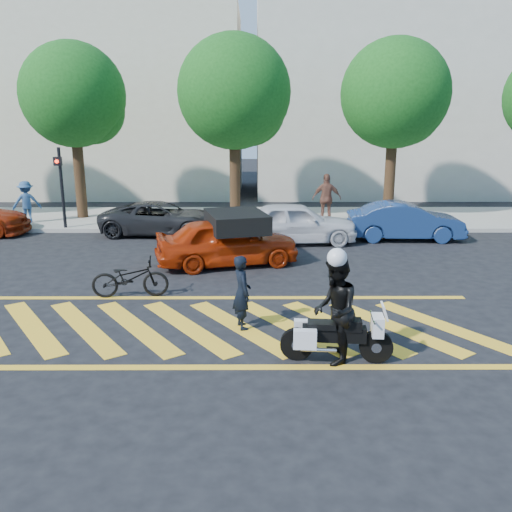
{
  "coord_description": "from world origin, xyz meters",
  "views": [
    {
      "loc": [
        0.81,
        -10.77,
        4.39
      ],
      "look_at": [
        0.85,
        1.97,
        1.05
      ],
      "focal_mm": 38.0,
      "sensor_mm": 36.0,
      "label": 1
    }
  ],
  "objects_px": {
    "officer_bike": "(242,292)",
    "police_motorcycle": "(335,336)",
    "bicycle": "(130,278)",
    "parked_right": "(405,221)",
    "parked_mid_left": "(161,218)",
    "parked_mid_right": "(296,223)",
    "officer_moto": "(335,310)",
    "red_convertible": "(227,242)"
  },
  "relations": [
    {
      "from": "bicycle",
      "to": "red_convertible",
      "type": "relative_size",
      "value": 0.44
    },
    {
      "from": "police_motorcycle",
      "to": "parked_mid_left",
      "type": "height_order",
      "value": "parked_mid_left"
    },
    {
      "from": "red_convertible",
      "to": "parked_right",
      "type": "xyz_separation_m",
      "value": [
        6.23,
        3.38,
        -0.05
      ]
    },
    {
      "from": "officer_bike",
      "to": "parked_right",
      "type": "distance_m",
      "value": 10.08
    },
    {
      "from": "officer_bike",
      "to": "red_convertible",
      "type": "bearing_deg",
      "value": -11.0
    },
    {
      "from": "parked_mid_right",
      "to": "officer_moto",
      "type": "bearing_deg",
      "value": 176.36
    },
    {
      "from": "red_convertible",
      "to": "parked_mid_right",
      "type": "distance_m",
      "value": 3.66
    },
    {
      "from": "parked_mid_right",
      "to": "officer_bike",
      "type": "bearing_deg",
      "value": 164.04
    },
    {
      "from": "bicycle",
      "to": "parked_mid_left",
      "type": "distance_m",
      "value": 7.21
    },
    {
      "from": "officer_bike",
      "to": "police_motorcycle",
      "type": "bearing_deg",
      "value": -150.29
    },
    {
      "from": "bicycle",
      "to": "parked_mid_right",
      "type": "distance_m",
      "value": 7.36
    },
    {
      "from": "officer_moto",
      "to": "red_convertible",
      "type": "relative_size",
      "value": 0.47
    },
    {
      "from": "parked_mid_left",
      "to": "parked_mid_right",
      "type": "distance_m",
      "value": 5.16
    },
    {
      "from": "bicycle",
      "to": "red_convertible",
      "type": "height_order",
      "value": "red_convertible"
    },
    {
      "from": "officer_bike",
      "to": "parked_mid_left",
      "type": "bearing_deg",
      "value": 2.04
    },
    {
      "from": "police_motorcycle",
      "to": "red_convertible",
      "type": "xyz_separation_m",
      "value": [
        -2.27,
        6.55,
        0.23
      ]
    },
    {
      "from": "police_motorcycle",
      "to": "parked_mid_right",
      "type": "bearing_deg",
      "value": 95.14
    },
    {
      "from": "red_convertible",
      "to": "parked_mid_left",
      "type": "height_order",
      "value": "red_convertible"
    },
    {
      "from": "officer_bike",
      "to": "officer_moto",
      "type": "height_order",
      "value": "officer_moto"
    },
    {
      "from": "parked_mid_right",
      "to": "parked_right",
      "type": "height_order",
      "value": "parked_mid_right"
    },
    {
      "from": "police_motorcycle",
      "to": "red_convertible",
      "type": "distance_m",
      "value": 6.94
    },
    {
      "from": "officer_moto",
      "to": "parked_right",
      "type": "height_order",
      "value": "officer_moto"
    },
    {
      "from": "red_convertible",
      "to": "parked_mid_right",
      "type": "relative_size",
      "value": 1.0
    },
    {
      "from": "police_motorcycle",
      "to": "parked_mid_left",
      "type": "bearing_deg",
      "value": 119.79
    },
    {
      "from": "bicycle",
      "to": "parked_right",
      "type": "height_order",
      "value": "parked_right"
    },
    {
      "from": "parked_right",
      "to": "police_motorcycle",
      "type": "bearing_deg",
      "value": 159.98
    },
    {
      "from": "parked_mid_left",
      "to": "officer_moto",
      "type": "bearing_deg",
      "value": -151.64
    },
    {
      "from": "parked_mid_left",
      "to": "officer_bike",
      "type": "bearing_deg",
      "value": -156.83
    },
    {
      "from": "parked_right",
      "to": "bicycle",
      "type": "bearing_deg",
      "value": 128.33
    },
    {
      "from": "officer_moto",
      "to": "parked_mid_left",
      "type": "relative_size",
      "value": 0.44
    },
    {
      "from": "police_motorcycle",
      "to": "officer_moto",
      "type": "height_order",
      "value": "officer_moto"
    },
    {
      "from": "bicycle",
      "to": "police_motorcycle",
      "type": "height_order",
      "value": "bicycle"
    },
    {
      "from": "officer_moto",
      "to": "parked_mid_left",
      "type": "distance_m",
      "value": 11.91
    },
    {
      "from": "police_motorcycle",
      "to": "parked_mid_right",
      "type": "xyz_separation_m",
      "value": [
        -0.0,
        9.43,
        0.23
      ]
    },
    {
      "from": "red_convertible",
      "to": "parked_mid_left",
      "type": "relative_size",
      "value": 0.95
    },
    {
      "from": "red_convertible",
      "to": "bicycle",
      "type": "bearing_deg",
      "value": 127.5
    },
    {
      "from": "officer_bike",
      "to": "parked_mid_right",
      "type": "height_order",
      "value": "officer_bike"
    },
    {
      "from": "bicycle",
      "to": "red_convertible",
      "type": "distance_m",
      "value": 3.7
    },
    {
      "from": "officer_bike",
      "to": "officer_moto",
      "type": "distance_m",
      "value": 2.35
    },
    {
      "from": "officer_bike",
      "to": "bicycle",
      "type": "distance_m",
      "value": 3.47
    },
    {
      "from": "officer_bike",
      "to": "parked_mid_left",
      "type": "height_order",
      "value": "officer_bike"
    },
    {
      "from": "officer_moto",
      "to": "red_convertible",
      "type": "xyz_separation_m",
      "value": [
        -2.26,
        6.55,
        -0.26
      ]
    }
  ]
}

